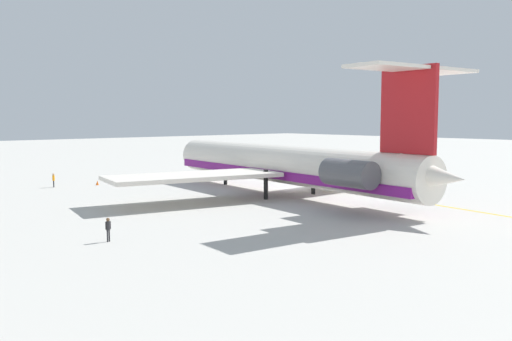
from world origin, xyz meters
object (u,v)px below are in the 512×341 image
object	(u,v)px
ground_crew_near_tail	(303,162)
ground_crew_starboard	(336,165)
main_jetliner	(290,165)
ground_crew_portside	(54,178)
safety_cone_nose	(97,183)
ground_crew_near_nose	(108,227)

from	to	relation	value
ground_crew_near_tail	ground_crew_starboard	world-z (taller)	ground_crew_starboard
main_jetliner	ground_crew_portside	xyz separation A→B (m)	(25.12, 16.13, -2.41)
ground_crew_starboard	safety_cone_nose	world-z (taller)	ground_crew_starboard
ground_crew_near_tail	ground_crew_starboard	xyz separation A→B (m)	(-7.35, 0.33, 0.02)
ground_crew_starboard	safety_cone_nose	size ratio (longest dim) A/B	3.30
main_jetliner	safety_cone_nose	bearing A→B (deg)	31.35
ground_crew_near_tail	ground_crew_portside	size ratio (longest dim) A/B	1.02
ground_crew_portside	ground_crew_starboard	bearing A→B (deg)	-158.86
safety_cone_nose	ground_crew_starboard	bearing A→B (deg)	-104.17
main_jetliner	ground_crew_near_nose	distance (m)	25.83
main_jetliner	ground_crew_near_nose	world-z (taller)	main_jetliner
main_jetliner	ground_crew_starboard	distance (m)	29.00
main_jetliner	ground_crew_starboard	size ratio (longest dim) A/B	24.41
main_jetliner	ground_crew_portside	distance (m)	29.95
ground_crew_near_tail	ground_crew_starboard	bearing A→B (deg)	-175.96
ground_crew_near_nose	ground_crew_starboard	distance (m)	54.16
ground_crew_near_tail	safety_cone_nose	size ratio (longest dim) A/B	3.23
ground_crew_portside	ground_crew_starboard	world-z (taller)	ground_crew_starboard
safety_cone_nose	ground_crew_portside	bearing A→B (deg)	73.62
main_jetliner	ground_crew_starboard	bearing A→B (deg)	-53.63
ground_crew_near_nose	ground_crew_near_tail	distance (m)	57.75
ground_crew_portside	safety_cone_nose	world-z (taller)	ground_crew_portside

